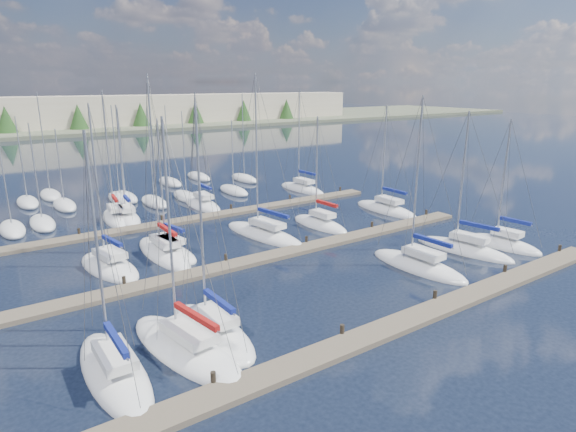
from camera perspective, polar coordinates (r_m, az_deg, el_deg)
ground at (r=79.27m, az=-19.40°, el=4.56°), size 400.00×400.00×0.00m
dock_near at (r=30.10m, az=13.44°, el=-12.18°), size 44.00×1.93×1.10m
dock_mid at (r=39.84m, az=-1.66°, el=-4.70°), size 44.00×1.93×1.10m
dock_far at (r=51.58m, az=-10.20°, el=-0.19°), size 44.00×1.93×1.10m
sailboat_l at (r=48.40m, az=3.81°, el=-0.99°), size 2.83×7.62×11.58m
sailboat_b at (r=27.36m, az=-12.07°, el=-15.06°), size 4.48×9.99×13.12m
sailboat_j at (r=41.67m, az=-13.82°, el=-4.19°), size 3.67×7.30×11.98m
sailboat_g at (r=46.42m, az=24.07°, el=-3.08°), size 3.08×7.06×11.75m
sailboat_r at (r=64.47m, az=1.67°, el=3.25°), size 2.87×8.65×13.97m
sailboat_o at (r=53.07m, az=-18.51°, el=-0.27°), size 3.09×6.77×12.55m
sailboat_a at (r=26.35m, az=-19.89°, el=-16.99°), size 2.78×8.92×12.68m
sailboat_h at (r=39.92m, az=-20.42°, el=-5.64°), size 4.19×8.24×13.26m
sailboat_f at (r=43.85m, az=20.11°, el=-3.72°), size 3.85×8.98×12.47m
sailboat_k at (r=45.22m, az=-2.87°, el=-2.17°), size 4.36×10.72×15.49m
sailboat_c at (r=28.62m, az=-9.01°, el=-13.42°), size 3.23×8.28×13.69m
sailboat_p at (r=56.92m, az=-10.10°, el=1.34°), size 2.90×8.11×13.65m
sailboat_e at (r=38.96m, az=15.18°, el=-5.69°), size 3.20×8.84×13.80m
sailboat_n at (r=53.69m, az=-19.79°, el=-0.20°), size 3.24×7.92×13.95m
sailboat_m at (r=55.07m, az=11.54°, el=0.77°), size 2.86×8.91×12.34m
sailboat_i at (r=41.67m, az=-14.53°, el=-4.23°), size 2.74×9.54×15.36m
distant_boats at (r=62.73m, az=-19.13°, el=2.13°), size 36.93×20.75×13.30m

